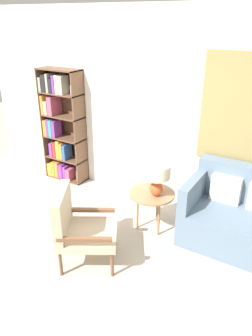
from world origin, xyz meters
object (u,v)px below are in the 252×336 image
at_px(table_lamp, 157,175).
at_px(armchair, 76,224).
at_px(bookshelf, 60,128).
at_px(side_table, 152,196).

bearing_deg(table_lamp, armchair, -117.37).
distance_m(bookshelf, side_table, 2.10).
height_order(armchair, table_lamp, table_lamp).
relative_size(armchair, table_lamp, 2.10).
bearing_deg(armchair, side_table, 66.65).
bearing_deg(armchair, bookshelf, 135.18).
xyz_separation_m(side_table, table_lamp, (0.07, -0.03, 0.33)).
bearing_deg(side_table, bookshelf, 163.87).
distance_m(armchair, table_lamp, 1.12).
distance_m(bookshelf, armchair, 2.23).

